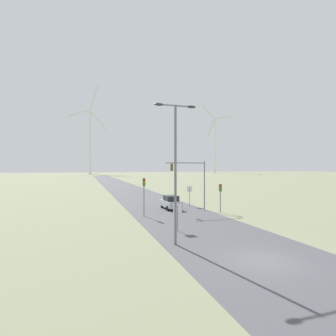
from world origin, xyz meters
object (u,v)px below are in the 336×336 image
traffic_light_mast_overhead (191,175)px  streetlamp (175,157)px  stop_sign_near (178,212)px  wind_turbine_center (214,141)px  traffic_light_post_near_right (220,192)px  wind_turbine_left (90,135)px  stop_sign_far (190,192)px  traffic_light_post_near_left (144,188)px  car_approaching (171,202)px

traffic_light_mast_overhead → streetlamp: bearing=-117.3°
stop_sign_near → wind_turbine_center: 240.52m
traffic_light_post_near_right → traffic_light_mast_overhead: (-3.00, 2.07, 2.03)m
wind_turbine_left → wind_turbine_center: size_ratio=1.09×
traffic_light_post_near_right → wind_turbine_center: 230.14m
streetlamp → wind_turbine_center: (115.57, 213.34, 25.67)m
wind_turbine_left → wind_turbine_center: 117.36m
stop_sign_near → stop_sign_far: size_ratio=0.83×
traffic_light_post_near_left → wind_turbine_left: wind_turbine_left is taller
stop_sign_near → car_approaching: bearing=74.5°
wind_turbine_left → wind_turbine_center: (117.32, 2.89, -0.70)m
streetlamp → wind_turbine_left: (-1.75, 210.46, 26.37)m
traffic_light_post_near_left → stop_sign_far: bearing=35.4°
traffic_light_post_near_right → wind_turbine_left: 201.97m
stop_sign_far → wind_turbine_center: size_ratio=0.04×
wind_turbine_center → traffic_light_mast_overhead: bearing=-118.5°
stop_sign_far → traffic_light_post_near_left: traffic_light_post_near_left is taller
traffic_light_post_near_left → car_approaching: traffic_light_post_near_left is taller
wind_turbine_center → traffic_light_post_near_left: bearing=-119.7°
car_approaching → stop_sign_far: bearing=26.9°
traffic_light_post_near_left → wind_turbine_center: (115.33, 201.87, 28.82)m
traffic_light_post_near_right → wind_turbine_center: bearing=62.4°
traffic_light_post_near_right → car_approaching: 6.83m
streetlamp → stop_sign_near: bearing=68.1°
traffic_light_post_near_left → traffic_light_post_near_right: (9.56, -0.39, -0.59)m
car_approaching → wind_turbine_left: 197.77m
stop_sign_near → traffic_light_post_near_right: bearing=41.5°
traffic_light_post_near_left → car_approaching: (4.50, 3.88, -2.25)m
stop_sign_near → wind_turbine_left: (-3.27, 206.69, 31.02)m
stop_sign_near → traffic_light_mast_overhead: size_ratio=0.37×
car_approaching → wind_turbine_center: bearing=60.8°
streetlamp → traffic_light_post_near_right: streetlamp is taller
traffic_light_mast_overhead → car_approaching: bearing=132.9°
traffic_light_post_near_left → traffic_light_post_near_right: 9.58m
stop_sign_far → traffic_light_post_near_left: bearing=-144.6°
stop_sign_near → traffic_light_mast_overhead: 11.16m
stop_sign_near → wind_turbine_center: wind_turbine_center is taller
traffic_light_mast_overhead → wind_turbine_left: bearing=92.5°
stop_sign_far → car_approaching: (-3.42, -1.74, -1.10)m
wind_turbine_left → wind_turbine_center: wind_turbine_left is taller
traffic_light_post_near_right → traffic_light_mast_overhead: 4.17m
streetlamp → traffic_light_mast_overhead: bearing=62.7°
traffic_light_post_near_left → traffic_light_mast_overhead: 6.91m
stop_sign_far → traffic_light_post_near_right: (1.64, -6.02, 0.56)m
stop_sign_near → wind_turbine_center: (114.05, 209.58, 30.32)m
traffic_light_mast_overhead → car_approaching: 4.76m
traffic_light_post_near_left → traffic_light_mast_overhead: bearing=14.4°
traffic_light_mast_overhead → wind_turbine_left: 199.48m
traffic_light_post_near_right → wind_turbine_left: wind_turbine_left is taller
traffic_light_mast_overhead → wind_turbine_center: (108.78, 200.19, 27.39)m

